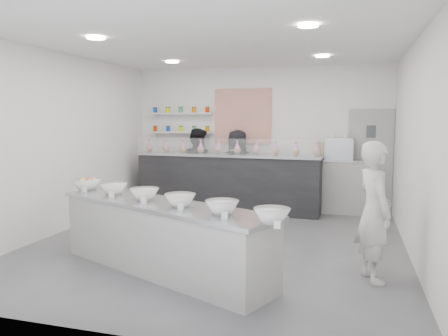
{
  "coord_description": "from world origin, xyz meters",
  "views": [
    {
      "loc": [
        1.92,
        -6.26,
        1.91
      ],
      "look_at": [
        -0.02,
        0.4,
        1.12
      ],
      "focal_mm": 35.0,
      "sensor_mm": 36.0,
      "label": 1
    }
  ],
  "objects_px": {
    "woman_prep": "(374,212)",
    "staff_left": "(197,168)",
    "back_bar": "(228,182)",
    "espresso_machine": "(339,149)",
    "prep_counter": "(162,237)",
    "espresso_ledge": "(331,186)",
    "staff_right": "(237,169)"
  },
  "relations": [
    {
      "from": "woman_prep",
      "to": "staff_left",
      "type": "height_order",
      "value": "staff_left"
    },
    {
      "from": "woman_prep",
      "to": "back_bar",
      "type": "bearing_deg",
      "value": 17.7
    },
    {
      "from": "espresso_machine",
      "to": "prep_counter",
      "type": "bearing_deg",
      "value": -115.64
    },
    {
      "from": "espresso_machine",
      "to": "back_bar",
      "type": "bearing_deg",
      "value": -169.4
    },
    {
      "from": "espresso_ledge",
      "to": "staff_right",
      "type": "relative_size",
      "value": 0.87
    },
    {
      "from": "staff_left",
      "to": "espresso_machine",
      "type": "bearing_deg",
      "value": -157.26
    },
    {
      "from": "espresso_machine",
      "to": "staff_left",
      "type": "xyz_separation_m",
      "value": [
        -2.96,
        -0.16,
        -0.45
      ]
    },
    {
      "from": "prep_counter",
      "to": "espresso_ledge",
      "type": "relative_size",
      "value": 2.19
    },
    {
      "from": "espresso_machine",
      "to": "espresso_ledge",
      "type": "bearing_deg",
      "value": 180.0
    },
    {
      "from": "prep_counter",
      "to": "staff_right",
      "type": "xyz_separation_m",
      "value": [
        -0.07,
        4.0,
        0.4
      ]
    },
    {
      "from": "prep_counter",
      "to": "staff_right",
      "type": "bearing_deg",
      "value": 114.48
    },
    {
      "from": "prep_counter",
      "to": "espresso_machine",
      "type": "bearing_deg",
      "value": 87.89
    },
    {
      "from": "woman_prep",
      "to": "staff_left",
      "type": "relative_size",
      "value": 0.97
    },
    {
      "from": "espresso_machine",
      "to": "woman_prep",
      "type": "bearing_deg",
      "value": -82.27
    },
    {
      "from": "espresso_ledge",
      "to": "espresso_machine",
      "type": "relative_size",
      "value": 2.67
    },
    {
      "from": "back_bar",
      "to": "woman_prep",
      "type": "height_order",
      "value": "woman_prep"
    },
    {
      "from": "prep_counter",
      "to": "woman_prep",
      "type": "height_order",
      "value": "woman_prep"
    },
    {
      "from": "woman_prep",
      "to": "espresso_ledge",
      "type": "bearing_deg",
      "value": -11.55
    },
    {
      "from": "prep_counter",
      "to": "staff_right",
      "type": "height_order",
      "value": "staff_right"
    },
    {
      "from": "espresso_ledge",
      "to": "staff_right",
      "type": "xyz_separation_m",
      "value": [
        -1.92,
        -0.16,
        0.3
      ]
    },
    {
      "from": "espresso_machine",
      "to": "staff_right",
      "type": "distance_m",
      "value": 2.12
    },
    {
      "from": "prep_counter",
      "to": "espresso_ledge",
      "type": "bearing_deg",
      "value": 89.54
    },
    {
      "from": "back_bar",
      "to": "woman_prep",
      "type": "relative_size",
      "value": 2.32
    },
    {
      "from": "woman_prep",
      "to": "espresso_machine",
      "type": "bearing_deg",
      "value": -13.72
    },
    {
      "from": "woman_prep",
      "to": "staff_left",
      "type": "xyz_separation_m",
      "value": [
        -3.47,
        3.59,
        0.02
      ]
    },
    {
      "from": "back_bar",
      "to": "staff_left",
      "type": "bearing_deg",
      "value": 163.69
    },
    {
      "from": "prep_counter",
      "to": "back_bar",
      "type": "height_order",
      "value": "back_bar"
    },
    {
      "from": "woman_prep",
      "to": "staff_left",
      "type": "distance_m",
      "value": 4.99
    },
    {
      "from": "espresso_machine",
      "to": "woman_prep",
      "type": "height_order",
      "value": "woman_prep"
    },
    {
      "from": "woman_prep",
      "to": "staff_right",
      "type": "xyz_separation_m",
      "value": [
        -2.58,
        3.59,
        0.01
      ]
    },
    {
      "from": "woman_prep",
      "to": "staff_right",
      "type": "relative_size",
      "value": 0.98
    },
    {
      "from": "prep_counter",
      "to": "back_bar",
      "type": "xyz_separation_m",
      "value": [
        -0.21,
        3.75,
        0.16
      ]
    }
  ]
}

